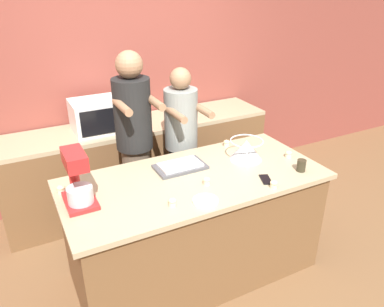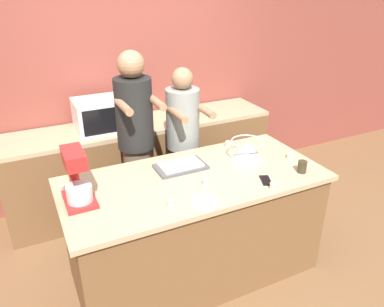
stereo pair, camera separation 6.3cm
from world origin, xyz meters
name	(u,v)px [view 1 (the left image)]	position (x,y,z in m)	size (l,w,h in m)	color
ground_plane	(194,269)	(0.00, 0.00, 0.00)	(16.00, 16.00, 0.00)	brown
back_wall	(124,76)	(0.00, 1.60, 1.35)	(10.00, 0.06, 2.70)	brown
island_counter	(195,226)	(0.00, 0.00, 0.46)	(2.02, 0.93, 0.91)	brown
back_counter	(141,163)	(0.00, 1.25, 0.47)	(2.80, 0.60, 0.93)	brown
person_left	(135,146)	(-0.23, 0.70, 0.95)	(0.34, 0.50, 1.77)	brown
person_right	(181,147)	(0.22, 0.70, 0.84)	(0.32, 0.49, 1.59)	#232328
stand_mixer	(77,181)	(-0.85, 0.04, 1.08)	(0.20, 0.30, 0.39)	red
mixing_bowl	(246,149)	(0.52, 0.08, 1.00)	(0.28, 0.28, 0.17)	#BCBCC1
baking_tray	(180,166)	(-0.04, 0.18, 0.93)	(0.40, 0.24, 0.04)	#4C4C51
microwave_oven	(99,115)	(-0.39, 1.25, 1.08)	(0.51, 0.40, 0.30)	silver
cell_phone	(266,179)	(0.45, -0.29, 0.92)	(0.12, 0.16, 0.01)	black
drinking_glass	(301,166)	(0.79, -0.29, 0.96)	(0.07, 0.07, 0.09)	#332D1E
small_plate	(206,201)	(-0.10, -0.34, 0.92)	(0.18, 0.18, 0.02)	white
cupcake_0	(61,189)	(-0.95, 0.23, 0.94)	(0.06, 0.06, 0.06)	beige
cupcake_1	(274,184)	(0.43, -0.40, 0.94)	(0.06, 0.06, 0.06)	beige
cupcake_2	(227,143)	(0.52, 0.38, 0.94)	(0.06, 0.06, 0.06)	beige
cupcake_3	(172,202)	(-0.32, -0.28, 0.94)	(0.06, 0.06, 0.06)	beige
cupcake_4	(207,181)	(0.02, -0.14, 0.94)	(0.06, 0.06, 0.06)	beige
cupcake_5	(289,154)	(0.87, -0.06, 0.94)	(0.06, 0.06, 0.06)	beige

